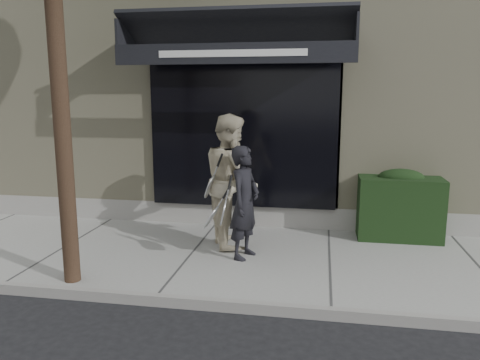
# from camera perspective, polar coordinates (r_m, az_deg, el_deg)

# --- Properties ---
(ground) EXTENTS (80.00, 80.00, 0.00)m
(ground) POSITION_cam_1_polar(r_m,az_deg,el_deg) (6.86, 10.85, -10.49)
(ground) COLOR black
(ground) RESTS_ON ground
(sidewalk) EXTENTS (20.00, 3.00, 0.12)m
(sidewalk) POSITION_cam_1_polar(r_m,az_deg,el_deg) (6.84, 10.86, -10.02)
(sidewalk) COLOR gray
(sidewalk) RESTS_ON ground
(curb) EXTENTS (20.00, 0.10, 0.14)m
(curb) POSITION_cam_1_polar(r_m,az_deg,el_deg) (5.41, 11.08, -15.67)
(curb) COLOR gray
(curb) RESTS_ON ground
(building_facade) EXTENTS (14.30, 8.04, 5.64)m
(building_facade) POSITION_cam_1_polar(r_m,az_deg,el_deg) (11.37, 10.98, 11.87)
(building_facade) COLOR #C0B893
(building_facade) RESTS_ON ground
(hedge) EXTENTS (1.30, 0.70, 1.14)m
(hedge) POSITION_cam_1_polar(r_m,az_deg,el_deg) (7.96, 18.85, -2.96)
(hedge) COLOR black
(hedge) RESTS_ON sidewalk
(pedestrian_front) EXTENTS (0.78, 0.84, 1.61)m
(pedestrian_front) POSITION_cam_1_polar(r_m,az_deg,el_deg) (6.59, 0.52, -2.78)
(pedestrian_front) COLOR black
(pedestrian_front) RESTS_ON sidewalk
(pedestrian_back) EXTENTS (1.09, 1.21, 2.02)m
(pedestrian_back) POSITION_cam_1_polar(r_m,az_deg,el_deg) (7.12, -1.10, -0.04)
(pedestrian_back) COLOR beige
(pedestrian_back) RESTS_ON sidewalk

